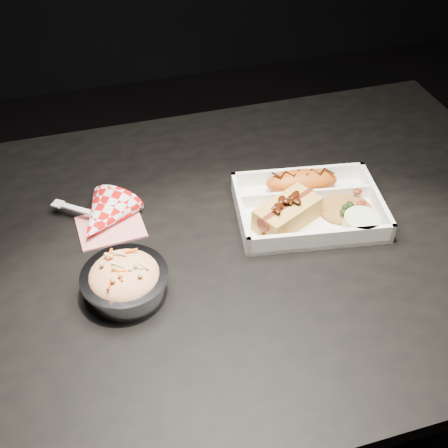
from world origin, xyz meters
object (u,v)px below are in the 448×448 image
Objects in this scene: foil_coleslaw_cup at (125,279)px; napkin_fork at (103,218)px; dining_table at (223,273)px; food_tray at (308,209)px; fried_pastry at (302,182)px; hotdog at (287,212)px.

foil_coleslaw_cup is 0.17m from napkin_fork.
food_tray is (0.16, 0.01, 0.10)m from dining_table.
fried_pastry is 0.83× the size of napkin_fork.
napkin_fork is (-0.30, 0.09, -0.02)m from hotdog.
food_tray is at bearing -98.85° from fried_pastry.
fried_pastry is (0.01, 0.05, 0.02)m from food_tray.
foil_coleslaw_cup is at bearing 168.30° from hotdog.
dining_table is at bearing -157.55° from fried_pastry.
foil_coleslaw_cup reaches higher than dining_table.
hotdog is 0.98× the size of foil_coleslaw_cup.
fried_pastry is at bearing 26.32° from hotdog.
hotdog is at bearing -127.60° from fried_pastry.
dining_table is 0.19m from food_tray.
dining_table is 4.37× the size of food_tray.
hotdog and foil_coleslaw_cup have the same top height.
dining_table is at bearing 151.57° from hotdog.
hotdog is (-0.05, -0.02, 0.02)m from food_tray.
dining_table is 7.64× the size of napkin_fork.
foil_coleslaw_cup is at bearing -156.08° from dining_table.
foil_coleslaw_cup is (-0.29, -0.07, -0.00)m from hotdog.
foil_coleslaw_cup is (-0.34, -0.09, 0.02)m from food_tray.
food_tray is 1.75× the size of napkin_fork.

